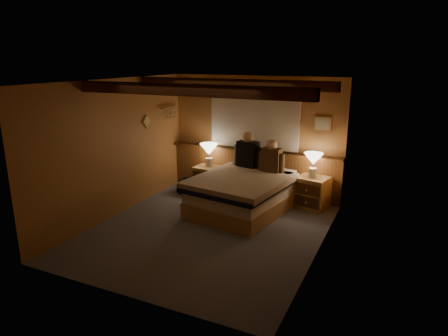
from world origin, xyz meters
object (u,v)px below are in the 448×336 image
Objects in this scene: person_right at (271,158)px; bed at (243,193)px; nightstand_right at (312,192)px; lamp_right at (313,160)px; lamp_left at (209,151)px; nightstand_left at (207,179)px; person_left at (248,152)px; duffel_bag at (192,186)px.

bed is at bearing -116.31° from person_right.
bed is 1.33m from nightstand_right.
person_right is (-0.76, -0.15, -0.01)m from lamp_right.
person_right reaches higher than lamp_left.
person_left is (0.94, -0.05, 0.68)m from nightstand_left.
duffel_bag is at bearing -162.09° from nightstand_right.
nightstand_left is 0.61m from lamp_left.
nightstand_left is 2.24m from nightstand_right.
nightstand_right is at bearing -1.01° from lamp_left.
bed is 3.37× the size of nightstand_right.
lamp_right is at bearing 41.42° from bed.
person_right is at bearing -1.23° from duffel_bag.
lamp_left is at bearing 177.29° from person_right.
lamp_right is 2.56m from duffel_bag.
bed is 1.43m from lamp_right.
lamp_left is at bearing 153.35° from bed.
lamp_left reaches higher than duffel_bag.
duffel_bag is (-1.33, 0.46, -0.19)m from bed.
lamp_left is at bearing -169.01° from nightstand_right.
lamp_right reaches higher than bed.
lamp_left is 0.82m from duffel_bag.
bed reaches higher than nightstand_left.
lamp_left is at bearing 20.67° from nightstand_left.
lamp_left is 0.90m from person_left.
duffel_bag is at bearing -171.58° from person_right.
lamp_right is (2.22, -0.03, 0.65)m from nightstand_left.
bed is 0.93m from person_left.
lamp_right is at bearing 2.00° from nightstand_left.
person_right reaches higher than bed.
duffel_bag is (-2.45, -0.25, -0.15)m from nightstand_right.
person_right is at bearing -7.67° from lamp_left.
person_left is 1.41× the size of duffel_bag.
nightstand_left is at bearing 179.32° from lamp_right.
duffel_bag is at bearing -174.08° from lamp_right.
lamp_right is (2.17, -0.04, 0.04)m from lamp_left.
lamp_right is 0.89× the size of duffel_bag.
duffel_bag is at bearing -158.64° from person_left.
person_left is (-0.18, 0.69, 0.60)m from bed.
lamp_right is at bearing 16.22° from person_right.
nightstand_left is at bearing 178.07° from person_right.
person_left is at bearing 113.43° from bed.
nightstand_right is (1.12, 0.72, -0.05)m from bed.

